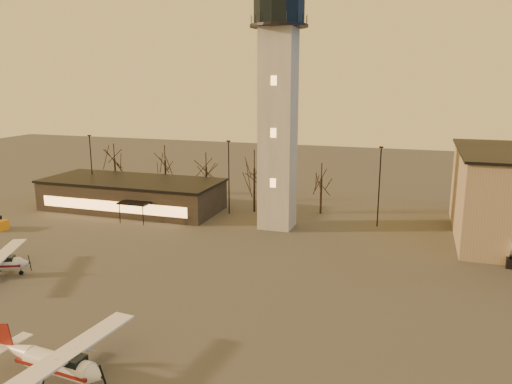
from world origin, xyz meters
TOP-DOWN VIEW (x-y plane):
  - ground at (0.00, 0.00)m, footprint 220.00×220.00m
  - control_tower at (0.00, 30.00)m, footprint 6.80×6.80m
  - terminal at (-21.99, 31.98)m, footprint 25.40×12.20m
  - light_poles at (0.50, 31.00)m, footprint 58.50×12.25m
  - tree_row at (-13.70, 39.16)m, footprint 37.20×9.20m
  - cessna_front at (-3.33, -6.24)m, footprint 9.01×11.37m

SIDE VIEW (x-z plane):
  - ground at x=0.00m, z-range 0.00..0.00m
  - cessna_front at x=-3.33m, z-range -0.49..2.63m
  - terminal at x=-21.99m, z-range 0.01..4.31m
  - light_poles at x=0.50m, z-range 0.34..10.48m
  - tree_row at x=-13.70m, z-range 1.54..10.34m
  - control_tower at x=0.00m, z-range 0.03..32.63m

